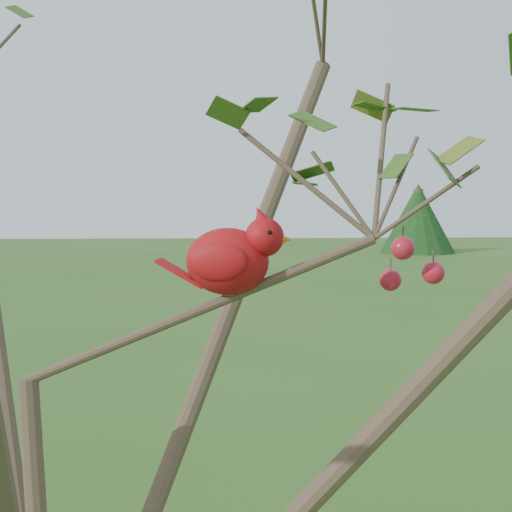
# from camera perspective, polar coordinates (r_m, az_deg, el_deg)

# --- Properties ---
(crabapple_tree) EXTENTS (2.35, 2.05, 2.95)m
(crabapple_tree) POSITION_cam_1_polar(r_m,az_deg,el_deg) (1.16, -15.92, -2.82)
(crabapple_tree) COLOR #3D2F21
(crabapple_tree) RESTS_ON ground
(cardinal) EXTENTS (0.24, 0.14, 0.17)m
(cardinal) POSITION_cam_1_polar(r_m,az_deg,el_deg) (1.22, -1.93, -0.15)
(cardinal) COLOR #AA0E11
(cardinal) RESTS_ON ground
(distant_trees) EXTENTS (43.79, 14.12, 3.21)m
(distant_trees) POSITION_cam_1_polar(r_m,az_deg,el_deg) (24.73, -18.28, 2.42)
(distant_trees) COLOR #3D2F21
(distant_trees) RESTS_ON ground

